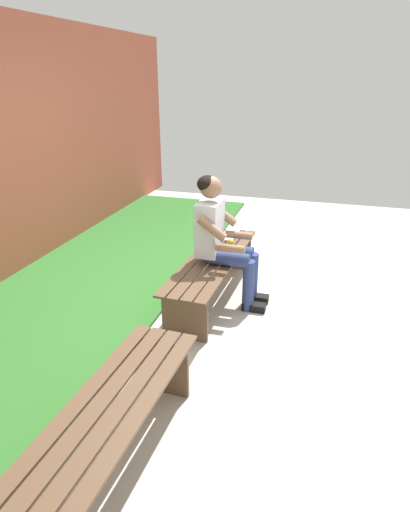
{
  "coord_description": "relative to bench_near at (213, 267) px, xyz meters",
  "views": [
    {
      "loc": [
        3.71,
        1.01,
        2.05
      ],
      "look_at": [
        0.78,
        0.15,
        0.78
      ],
      "focal_mm": 30.58,
      "sensor_mm": 36.0,
      "label": 1
    }
  ],
  "objects": [
    {
      "name": "ground_plane",
      "position": [
        1.11,
        1.0,
        -0.35
      ],
      "size": [
        10.0,
        7.0,
        0.04
      ],
      "primitive_type": "cube",
      "color": "beige"
    },
    {
      "name": "book_open",
      "position": [
        -0.67,
        0.01,
        0.11
      ],
      "size": [
        0.42,
        0.17,
        0.02
      ],
      "rotation": [
        0.0,
        0.0,
        -0.04
      ],
      "color": "white",
      "rests_on": "bench_near"
    },
    {
      "name": "grass_strip",
      "position": [
        1.11,
        -1.48,
        -0.31
      ],
      "size": [
        9.0,
        2.21,
        0.03
      ],
      "primitive_type": "cube",
      "color": "#2D6B28",
      "rests_on": "ground"
    },
    {
      "name": "apple",
      "position": [
        -0.37,
        0.09,
        0.14
      ],
      "size": [
        0.08,
        0.08,
        0.08
      ],
      "primitive_type": "sphere",
      "color": "gold",
      "rests_on": "bench_near"
    },
    {
      "name": "bench_near",
      "position": [
        0.0,
        0.0,
        0.0
      ],
      "size": [
        1.79,
        0.51,
        0.43
      ],
      "rotation": [
        0.0,
        0.0,
        -0.04
      ],
      "color": "brown",
      "rests_on": "ground"
    },
    {
      "name": "person_seated",
      "position": [
        0.05,
        0.1,
        0.34
      ],
      "size": [
        0.5,
        0.69,
        1.23
      ],
      "color": "silver",
      "rests_on": "ground"
    },
    {
      "name": "bench_far",
      "position": [
        2.23,
        -0.0,
        0.0
      ],
      "size": [
        1.83,
        0.51,
        0.43
      ],
      "rotation": [
        0.0,
        0.0,
        -0.04
      ],
      "color": "brown",
      "rests_on": "ground"
    }
  ]
}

